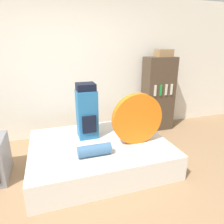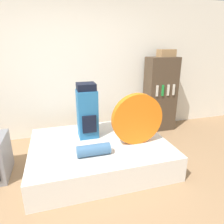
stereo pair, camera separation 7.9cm
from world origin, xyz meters
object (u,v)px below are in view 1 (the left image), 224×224
(tent_bag, at_px, (137,119))
(bookshelf, at_px, (158,94))
(backpack, at_px, (87,112))
(sleeping_roll, at_px, (95,150))
(cardboard_box, at_px, (164,53))

(tent_bag, relative_size, bookshelf, 0.49)
(backpack, xyz_separation_m, sleeping_roll, (-0.03, -0.60, -0.33))
(bookshelf, distance_m, cardboard_box, 0.83)
(backpack, height_order, sleeping_roll, backpack)
(backpack, distance_m, cardboard_box, 2.03)
(cardboard_box, bearing_deg, sleeping_roll, -142.74)
(tent_bag, bearing_deg, backpack, 146.25)
(sleeping_roll, relative_size, cardboard_box, 1.37)
(sleeping_roll, height_order, cardboard_box, cardboard_box)
(backpack, relative_size, tent_bag, 1.13)
(bookshelf, bearing_deg, backpack, -156.54)
(backpack, distance_m, sleeping_roll, 0.69)
(sleeping_roll, bearing_deg, tent_bag, 14.41)
(tent_bag, xyz_separation_m, cardboard_box, (1.07, 1.15, 0.85))
(cardboard_box, bearing_deg, tent_bag, -132.88)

